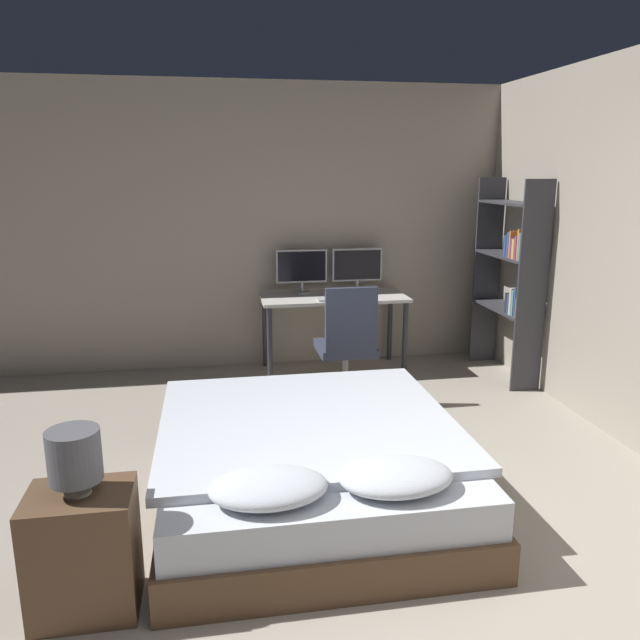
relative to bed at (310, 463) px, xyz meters
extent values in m
cube|color=#9E9384|center=(0.16, 2.75, 1.11)|extent=(12.00, 0.06, 2.70)
cube|color=brown|center=(0.00, 0.02, -0.13)|extent=(1.66, 1.91, 0.22)
cube|color=silver|center=(0.00, 0.02, 0.08)|extent=(1.60, 1.85, 0.20)
cube|color=silver|center=(0.00, 0.13, 0.21)|extent=(1.70, 1.61, 0.05)
ellipsoid|color=silver|center=(-0.30, -0.69, 0.25)|extent=(0.55, 0.38, 0.13)
ellipsoid|color=silver|center=(0.30, -0.69, 0.25)|extent=(0.55, 0.38, 0.13)
cube|color=brown|center=(-1.12, -0.74, 0.04)|extent=(0.45, 0.34, 0.56)
cylinder|color=gray|center=(-1.12, -0.74, 0.33)|extent=(0.11, 0.11, 0.01)
cylinder|color=gray|center=(-1.12, -0.74, 0.36)|extent=(0.02, 0.02, 0.05)
cylinder|color=#4C4C51|center=(-1.12, -0.74, 0.50)|extent=(0.22, 0.22, 0.22)
cube|color=beige|center=(0.60, 2.38, 0.48)|extent=(1.37, 0.61, 0.03)
cylinder|color=#2D2D33|center=(-0.03, 2.13, 0.11)|extent=(0.05, 0.05, 0.71)
cylinder|color=#2D2D33|center=(1.24, 2.13, 0.11)|extent=(0.05, 0.05, 0.71)
cylinder|color=#2D2D33|center=(-0.03, 2.63, 0.11)|extent=(0.05, 0.05, 0.71)
cylinder|color=#2D2D33|center=(1.24, 2.63, 0.11)|extent=(0.05, 0.05, 0.71)
cylinder|color=#B7B7BC|center=(0.33, 2.58, 0.50)|extent=(0.16, 0.16, 0.01)
cylinder|color=#B7B7BC|center=(0.33, 2.58, 0.56)|extent=(0.03, 0.03, 0.09)
cube|color=#B7B7BC|center=(0.33, 2.58, 0.76)|extent=(0.49, 0.03, 0.31)
cube|color=black|center=(0.33, 2.57, 0.76)|extent=(0.46, 0.00, 0.28)
cylinder|color=#B7B7BC|center=(0.88, 2.58, 0.50)|extent=(0.16, 0.16, 0.01)
cylinder|color=#B7B7BC|center=(0.88, 2.58, 0.56)|extent=(0.03, 0.03, 0.09)
cube|color=#B7B7BC|center=(0.88, 2.58, 0.76)|extent=(0.49, 0.03, 0.31)
cube|color=black|center=(0.88, 2.57, 0.76)|extent=(0.46, 0.00, 0.28)
cube|color=#B7B7BC|center=(0.60, 2.18, 0.51)|extent=(0.37, 0.13, 0.02)
ellipsoid|color=#B7B7BC|center=(0.88, 2.18, 0.52)|extent=(0.07, 0.05, 0.04)
cylinder|color=black|center=(0.57, 1.67, -0.22)|extent=(0.52, 0.52, 0.04)
cylinder|color=gray|center=(0.57, 1.67, -0.02)|extent=(0.05, 0.05, 0.36)
cube|color=#33384C|center=(0.57, 1.67, 0.19)|extent=(0.47, 0.47, 0.07)
cube|color=#33384C|center=(0.57, 1.46, 0.49)|extent=(0.42, 0.05, 0.52)
cube|color=#333338|center=(2.16, 1.54, 0.67)|extent=(0.27, 0.02, 1.83)
cube|color=#333338|center=(2.16, 2.44, 0.67)|extent=(0.27, 0.02, 1.83)
cube|color=#333338|center=(2.16, 1.99, 0.40)|extent=(0.27, 0.88, 0.02)
cube|color=#333338|center=(2.16, 1.99, 0.89)|extent=(0.27, 0.88, 0.02)
cube|color=#333338|center=(2.16, 1.99, 1.37)|extent=(0.27, 0.88, 0.02)
cube|color=#BCB29E|center=(2.16, 1.58, 0.50)|extent=(0.22, 0.04, 0.17)
cube|color=#2D4784|center=(2.16, 1.63, 0.54)|extent=(0.22, 0.02, 0.26)
cube|color=teal|center=(2.16, 1.67, 0.52)|extent=(0.22, 0.03, 0.23)
cube|color=#BCB29E|center=(2.16, 1.71, 0.53)|extent=(0.22, 0.04, 0.24)
cube|color=#2D4784|center=(2.16, 1.75, 0.50)|extent=(0.22, 0.03, 0.18)
cube|color=#28282D|center=(2.16, 1.79, 0.50)|extent=(0.22, 0.03, 0.18)
cube|color=#28282D|center=(2.16, 1.58, 1.04)|extent=(0.22, 0.03, 0.27)
cube|color=teal|center=(2.16, 1.62, 1.02)|extent=(0.22, 0.03, 0.24)
cube|color=orange|center=(2.16, 1.65, 1.04)|extent=(0.22, 0.02, 0.26)
cube|color=#7A387F|center=(2.16, 1.69, 1.00)|extent=(0.22, 0.03, 0.20)
cube|color=gold|center=(2.16, 1.73, 0.99)|extent=(0.22, 0.04, 0.17)
cube|color=#7A387F|center=(2.16, 1.77, 0.99)|extent=(0.22, 0.02, 0.18)
cube|color=orange|center=(2.16, 1.79, 1.02)|extent=(0.22, 0.02, 0.24)
cube|color=#2D4784|center=(2.16, 1.83, 1.01)|extent=(0.22, 0.04, 0.22)
cube|color=#2D4784|center=(2.16, 1.88, 1.00)|extent=(0.22, 0.04, 0.19)
camera|label=1|loc=(-0.51, -3.28, 1.66)|focal=35.00mm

